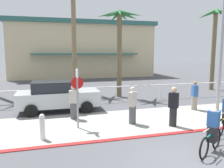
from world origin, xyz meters
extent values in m
plane|color=#4C4C51|center=(0.00, 10.00, 0.00)|extent=(80.00, 80.00, 0.00)
cube|color=#9E9E93|center=(0.00, 4.20, 0.01)|extent=(44.00, 4.00, 0.02)
cube|color=maroon|center=(0.00, 2.20, 0.01)|extent=(44.00, 0.24, 0.03)
cube|color=beige|center=(0.43, 27.36, 3.30)|extent=(18.01, 10.73, 6.61)
cube|color=#2D605B|center=(0.43, 27.36, 6.86)|extent=(18.61, 11.33, 0.50)
cube|color=#2D605B|center=(0.43, 21.50, 3.00)|extent=(12.60, 1.20, 0.16)
cylinder|color=white|center=(0.00, 8.50, 1.00)|extent=(20.76, 0.08, 0.08)
cylinder|color=white|center=(-5.77, 8.50, 0.50)|extent=(0.08, 0.08, 1.00)
cylinder|color=white|center=(-3.46, 8.50, 0.50)|extent=(0.08, 0.08, 1.00)
cylinder|color=white|center=(-1.15, 8.50, 0.50)|extent=(0.08, 0.08, 1.00)
cylinder|color=white|center=(1.15, 8.50, 0.50)|extent=(0.08, 0.08, 1.00)
cylinder|color=white|center=(3.46, 8.50, 0.50)|extent=(0.08, 0.08, 1.00)
cylinder|color=white|center=(5.77, 8.50, 0.50)|extent=(0.08, 0.08, 1.00)
cylinder|color=white|center=(8.07, 8.50, 0.50)|extent=(0.08, 0.08, 1.00)
cylinder|color=gray|center=(-2.88, 3.89, 1.10)|extent=(0.08, 0.08, 2.20)
cube|color=white|center=(-2.88, 3.89, 2.38)|extent=(0.04, 0.56, 0.36)
cylinder|color=red|center=(-2.88, 3.89, 1.98)|extent=(0.52, 0.03, 0.52)
cylinder|color=white|center=(-4.33, 2.94, 0.42)|extent=(0.20, 0.20, 0.85)
sphere|color=white|center=(-4.33, 2.94, 0.90)|extent=(0.20, 0.20, 0.20)
cylinder|color=#9EA0A5|center=(5.05, 4.79, 3.75)|extent=(0.18, 0.18, 7.50)
cylinder|color=#846B4C|center=(-1.98, 12.78, 4.02)|extent=(0.36, 0.36, 8.04)
cylinder|color=brown|center=(0.93, 10.12, 3.01)|extent=(0.36, 0.36, 6.02)
cone|color=#235B2D|center=(1.60, 10.12, 5.80)|extent=(1.46, 0.32, 0.75)
cone|color=#235B2D|center=(1.46, 10.78, 5.83)|extent=(1.35, 1.58, 0.70)
cone|color=#235B2D|center=(0.78, 10.78, 5.77)|extent=(0.64, 1.50, 0.81)
cone|color=#235B2D|center=(0.20, 10.47, 5.88)|extent=(1.63, 1.01, 0.60)
cone|color=#235B2D|center=(0.35, 9.84, 5.79)|extent=(1.40, 0.89, 0.76)
cone|color=#235B2D|center=(0.79, 9.52, 5.83)|extent=(0.61, 1.37, 0.70)
cone|color=#235B2D|center=(1.48, 9.42, 5.82)|extent=(1.40, 1.65, 0.71)
cylinder|color=brown|center=(9.63, 10.98, 3.33)|extent=(0.36, 0.36, 6.66)
cone|color=#2D6B33|center=(9.93, 11.51, 6.45)|extent=(0.94, 1.31, 0.72)
cone|color=#2D6B33|center=(9.26, 11.62, 6.42)|extent=(1.07, 1.53, 0.79)
cone|color=#2D6B33|center=(8.95, 10.98, 6.41)|extent=(1.47, 0.32, 0.80)
cone|color=#2D6B33|center=(9.20, 10.24, 6.41)|extent=(1.18, 1.73, 0.80)
cube|color=#B2B7BC|center=(-3.53, 7.08, 0.73)|extent=(4.40, 1.80, 0.80)
cube|color=#1E2328|center=(-3.78, 7.08, 1.41)|extent=(2.29, 1.58, 0.56)
cylinder|color=black|center=(-2.12, 7.98, 0.33)|extent=(0.66, 0.22, 0.66)
cylinder|color=black|center=(-2.12, 6.18, 0.33)|extent=(0.66, 0.22, 0.66)
cylinder|color=black|center=(-4.94, 7.98, 0.33)|extent=(0.66, 0.22, 0.66)
cylinder|color=black|center=(-4.94, 6.18, 0.33)|extent=(0.66, 0.22, 0.66)
torus|color=black|center=(0.51, 0.01, 0.33)|extent=(0.64, 0.43, 0.72)
torus|color=black|center=(1.45, 0.59, 0.33)|extent=(0.64, 0.43, 0.72)
cylinder|color=#197F7A|center=(1.16, 0.41, 0.48)|extent=(0.61, 0.40, 0.35)
cylinder|color=#197F7A|center=(0.72, 0.14, 0.62)|extent=(0.35, 0.24, 0.07)
cylinder|color=#197F7A|center=(1.08, 0.36, 0.55)|extent=(0.05, 0.05, 0.44)
cylinder|color=silver|center=(0.55, 0.04, 0.88)|extent=(0.44, 0.29, 0.04)
cube|color=#232326|center=(1.08, 0.36, 0.61)|extent=(0.42, 0.41, 0.52)
cube|color=#2D5699|center=(1.08, 0.36, 1.13)|extent=(0.40, 0.43, 0.52)
sphere|color=#D6A884|center=(1.08, 0.36, 1.36)|extent=(0.22, 0.22, 0.22)
torus|color=black|center=(2.35, 1.46, 0.33)|extent=(0.66, 0.40, 0.72)
cylinder|color=gold|center=(2.56, 1.58, 0.62)|extent=(0.36, 0.23, 0.07)
cylinder|color=silver|center=(2.40, 1.48, 0.88)|extent=(0.45, 0.28, 0.04)
cylinder|color=#4C4C51|center=(-2.91, 5.31, 0.40)|extent=(0.39, 0.39, 0.80)
cube|color=#B7B2A8|center=(-2.91, 5.31, 1.12)|extent=(0.45, 0.35, 0.62)
sphere|color=#D6A884|center=(-2.91, 5.31, 1.57)|extent=(0.22, 0.22, 0.22)
cylinder|color=#232326|center=(1.19, 3.02, 0.43)|extent=(0.45, 0.45, 0.85)
cube|color=black|center=(1.19, 3.02, 1.18)|extent=(0.47, 0.47, 0.66)
sphere|color=#D6A884|center=(1.19, 3.02, 1.65)|extent=(0.23, 0.23, 0.23)
cylinder|color=#4C4C51|center=(-0.41, 3.81, 0.42)|extent=(0.45, 0.45, 0.84)
cube|color=#B7B2A8|center=(-0.41, 3.81, 1.16)|extent=(0.47, 0.47, 0.64)
sphere|color=beige|center=(-0.41, 3.81, 1.62)|extent=(0.23, 0.23, 0.23)
cylinder|color=gray|center=(3.87, 5.28, 0.40)|extent=(0.39, 0.39, 0.79)
cube|color=#2D5699|center=(3.87, 5.28, 1.10)|extent=(0.35, 0.45, 0.61)
sphere|color=#9E7556|center=(3.87, 5.28, 1.54)|extent=(0.22, 0.22, 0.22)
camera|label=1|loc=(-4.04, -5.69, 3.29)|focal=36.73mm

